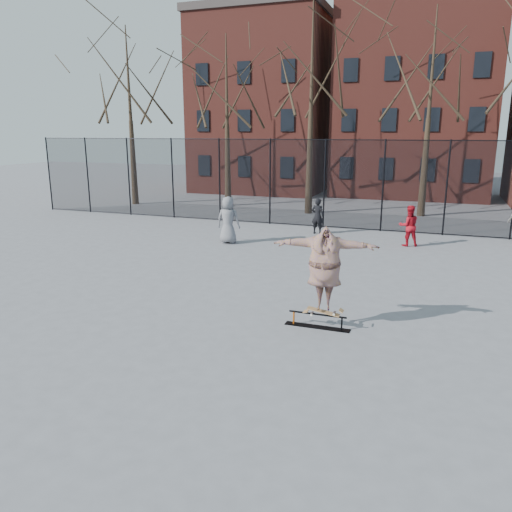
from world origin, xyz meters
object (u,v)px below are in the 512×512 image
(skateboard, at_px, (323,312))
(skate_rail, at_px, (317,322))
(skater, at_px, (325,270))
(bystander_grey, at_px, (228,220))
(bystander_red, at_px, (409,226))
(bystander_black, at_px, (318,216))

(skateboard, bearing_deg, skate_rail, -180.00)
(skater, bearing_deg, bystander_grey, 116.74)
(skateboard, distance_m, bystander_red, 9.42)
(skateboard, bearing_deg, skater, 0.00)
(bystander_grey, bearing_deg, bystander_black, -138.82)
(skate_rail, distance_m, bystander_grey, 9.15)
(skateboard, relative_size, skater, 0.35)
(bystander_grey, height_order, bystander_red, bystander_grey)
(skater, relative_size, bystander_red, 1.46)
(skate_rail, relative_size, skateboard, 1.88)
(bystander_grey, distance_m, bystander_black, 4.20)
(bystander_black, xyz_separation_m, bystander_red, (3.84, -1.10, 0.02))
(bystander_grey, xyz_separation_m, bystander_red, (6.72, 1.95, -0.14))
(skater, height_order, bystander_black, skater)
(skate_rail, bearing_deg, bystander_red, 81.62)
(skater, xyz_separation_m, bystander_black, (-2.59, 10.42, -0.59))
(bystander_grey, relative_size, bystander_red, 1.18)
(bystander_red, bearing_deg, bystander_black, -36.18)
(skater, height_order, bystander_grey, skater)
(skateboard, relative_size, bystander_grey, 0.43)
(skate_rail, relative_size, bystander_grey, 0.80)
(skate_rail, xyz_separation_m, skater, (0.13, 0.00, 1.23))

